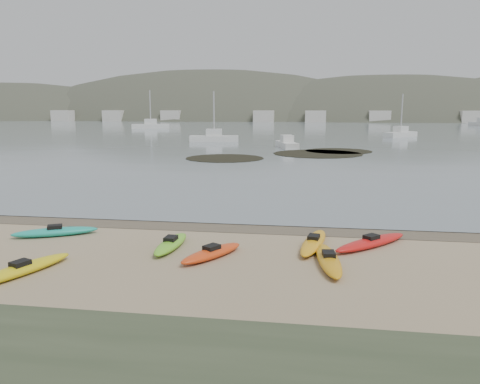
# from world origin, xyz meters

# --- Properties ---
(ground) EXTENTS (600.00, 600.00, 0.00)m
(ground) POSITION_xyz_m (0.00, 0.00, 0.00)
(ground) COLOR tan
(ground) RESTS_ON ground
(wet_sand) EXTENTS (60.00, 60.00, 0.00)m
(wet_sand) POSITION_xyz_m (0.00, -0.30, 0.00)
(wet_sand) COLOR brown
(wet_sand) RESTS_ON ground
(water) EXTENTS (1200.00, 1200.00, 0.00)m
(water) POSITION_xyz_m (0.00, 300.00, 0.01)
(water) COLOR slate
(water) RESTS_ON ground
(kayaks) EXTENTS (22.63, 9.90, 0.34)m
(kayaks) POSITION_xyz_m (-0.21, -4.03, 0.17)
(kayaks) COLOR beige
(kayaks) RESTS_ON ground
(kelp_mats) EXTENTS (19.89, 17.59, 0.04)m
(kelp_mats) POSITION_xyz_m (1.84, 32.11, 0.03)
(kelp_mats) COLOR black
(kelp_mats) RESTS_ON water
(moored_boats) EXTENTS (93.30, 86.77, 1.25)m
(moored_boats) POSITION_xyz_m (4.17, 82.56, 0.56)
(moored_boats) COLOR silver
(moored_boats) RESTS_ON ground
(far_hills) EXTENTS (550.00, 135.00, 80.00)m
(far_hills) POSITION_xyz_m (39.38, 193.97, -15.93)
(far_hills) COLOR #384235
(far_hills) RESTS_ON ground
(far_town) EXTENTS (199.00, 5.00, 4.00)m
(far_town) POSITION_xyz_m (6.00, 145.00, 2.00)
(far_town) COLOR beige
(far_town) RESTS_ON ground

